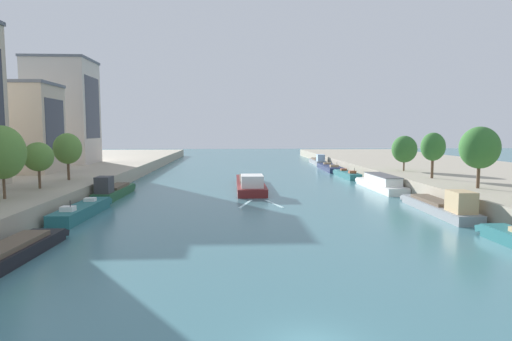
% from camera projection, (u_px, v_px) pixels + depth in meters
% --- Properties ---
extents(quay_left, '(36.00, 170.00, 2.28)m').
position_uv_depth(quay_left, '(14.00, 180.00, 70.37)').
color(quay_left, '#A89E89').
rests_on(quay_left, ground).
extents(quay_right, '(36.00, 170.00, 2.28)m').
position_uv_depth(quay_right, '(478.00, 177.00, 74.56)').
color(quay_right, '#A89E89').
rests_on(quay_right, ground).
extents(barge_midriver, '(4.25, 21.52, 2.87)m').
position_uv_depth(barge_midriver, '(250.00, 183.00, 67.29)').
color(barge_midriver, maroon).
rests_on(barge_midriver, ground).
extents(wake_behind_barge, '(5.60, 5.87, 0.03)m').
position_uv_depth(wake_behind_barge, '(260.00, 204.00, 53.64)').
color(wake_behind_barge, silver).
rests_on(wake_behind_barge, ground).
extents(moored_boat_left_second, '(2.80, 12.89, 2.37)m').
position_uv_depth(moored_boat_left_second, '(82.00, 210.00, 45.70)').
color(moored_boat_left_second, '#23666B').
rests_on(moored_boat_left_second, ground).
extents(moored_boat_left_end, '(2.84, 13.20, 3.31)m').
position_uv_depth(moored_boat_left_end, '(113.00, 191.00, 58.71)').
color(moored_boat_left_end, '#235633').
rests_on(moored_boat_left_end, ground).
extents(moored_boat_right_midway, '(3.09, 15.55, 3.17)m').
position_uv_depth(moored_boat_right_midway, '(441.00, 206.00, 47.11)').
color(moored_boat_right_midway, gray).
rests_on(moored_boat_right_midway, ground).
extents(moored_boat_right_downstream, '(3.34, 16.25, 2.39)m').
position_uv_depth(moored_boat_right_downstream, '(381.00, 183.00, 66.72)').
color(moored_boat_right_downstream, silver).
rests_on(moored_boat_right_downstream, ground).
extents(moored_boat_right_near, '(2.78, 12.03, 2.30)m').
position_uv_depth(moored_boat_right_near, '(347.00, 174.00, 83.53)').
color(moored_boat_right_near, '#23666B').
rests_on(moored_boat_right_near, ground).
extents(moored_boat_right_gap_after, '(3.84, 16.94, 2.20)m').
position_uv_depth(moored_boat_right_gap_after, '(330.00, 168.00, 99.70)').
color(moored_boat_right_gap_after, '#1E284C').
rests_on(moored_boat_right_gap_after, ground).
extents(moored_boat_right_lone, '(2.97, 14.90, 2.97)m').
position_uv_depth(moored_boat_right_lone, '(318.00, 161.00, 116.41)').
color(moored_boat_right_lone, gray).
rests_on(moored_boat_right_lone, ground).
extents(tree_left_second, '(4.46, 4.46, 7.47)m').
position_uv_depth(tree_left_second, '(2.00, 152.00, 42.97)').
color(tree_left_second, brown).
rests_on(tree_left_second, quay_left).
extents(tree_left_far, '(3.45, 3.45, 5.57)m').
position_uv_depth(tree_left_far, '(38.00, 157.00, 50.85)').
color(tree_left_far, brown).
rests_on(tree_left_far, quay_left).
extents(tree_left_past_mid, '(3.83, 3.83, 6.60)m').
position_uv_depth(tree_left_past_mid, '(68.00, 149.00, 59.63)').
color(tree_left_past_mid, brown).
rests_on(tree_left_past_mid, quay_left).
extents(tree_right_past_mid, '(4.61, 4.61, 7.43)m').
position_uv_depth(tree_right_past_mid, '(480.00, 148.00, 51.00)').
color(tree_right_past_mid, brown).
rests_on(tree_right_past_mid, quay_right).
extents(tree_right_third, '(3.45, 3.45, 6.66)m').
position_uv_depth(tree_right_third, '(433.00, 147.00, 61.84)').
color(tree_right_third, brown).
rests_on(tree_right_third, quay_right).
extents(tree_right_end_of_row, '(4.24, 4.24, 6.06)m').
position_uv_depth(tree_right_end_of_row, '(404.00, 149.00, 73.18)').
color(tree_right_end_of_row, brown).
rests_on(tree_right_end_of_row, quay_right).
extents(building_left_middle, '(13.20, 9.49, 14.75)m').
position_uv_depth(building_left_middle, '(15.00, 128.00, 69.71)').
color(building_left_middle, '#B2A38E').
rests_on(building_left_middle, quay_left).
extents(building_left_corner, '(12.66, 11.40, 21.83)m').
position_uv_depth(building_left_corner, '(63.00, 112.00, 89.31)').
color(building_left_corner, '#BCB2A8').
rests_on(building_left_corner, quay_left).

